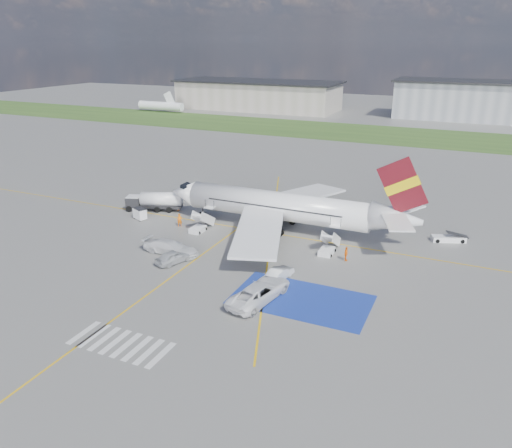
% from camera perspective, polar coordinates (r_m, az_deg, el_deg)
% --- Properties ---
extents(ground, '(400.00, 400.00, 0.00)m').
position_cam_1_polar(ground, '(58.71, -2.77, -4.95)').
color(ground, '#60605E').
rests_on(ground, ground).
extents(grass_strip, '(400.00, 30.00, 0.01)m').
position_cam_1_polar(grass_strip, '(146.38, 14.59, 9.86)').
color(grass_strip, '#2D4C1E').
rests_on(grass_strip, ground).
extents(taxiway_line_main, '(120.00, 0.20, 0.01)m').
position_cam_1_polar(taxiway_line_main, '(68.72, 1.77, -1.04)').
color(taxiway_line_main, gold).
rests_on(taxiway_line_main, ground).
extents(taxiway_line_cross, '(0.20, 60.00, 0.01)m').
position_cam_1_polar(taxiway_line_cross, '(53.61, -12.52, -8.05)').
color(taxiway_line_cross, gold).
rests_on(taxiway_line_cross, ground).
extents(taxiway_line_diag, '(20.71, 56.45, 0.01)m').
position_cam_1_polar(taxiway_line_diag, '(68.72, 1.77, -1.04)').
color(taxiway_line_diag, gold).
rests_on(taxiway_line_diag, ground).
extents(staging_box, '(14.00, 8.00, 0.01)m').
position_cam_1_polar(staging_box, '(51.94, 5.18, -8.59)').
color(staging_box, navy).
rests_on(staging_box, ground).
extents(crosswalk, '(9.00, 4.00, 0.01)m').
position_cam_1_polar(crosswalk, '(46.53, -15.20, -13.05)').
color(crosswalk, silver).
rests_on(crosswalk, ground).
extents(terminal_west, '(60.00, 22.00, 10.00)m').
position_cam_1_polar(terminal_west, '(195.16, 0.20, 14.46)').
color(terminal_west, '#9B9586').
rests_on(terminal_west, ground).
extents(terminal_centre, '(48.00, 18.00, 12.00)m').
position_cam_1_polar(terminal_centre, '(183.18, 23.43, 12.77)').
color(terminal_centre, gray).
rests_on(terminal_centre, ground).
extents(airliner, '(36.81, 32.95, 11.92)m').
position_cam_1_polar(airliner, '(68.80, 3.60, 1.95)').
color(airliner, white).
rests_on(airliner, ground).
extents(airstairs_fwd, '(1.90, 5.20, 3.60)m').
position_cam_1_polar(airstairs_fwd, '(69.76, -6.50, -0.29)').
color(airstairs_fwd, white).
rests_on(airstairs_fwd, ground).
extents(airstairs_aft, '(1.90, 5.20, 3.60)m').
position_cam_1_polar(airstairs_aft, '(62.88, 8.20, -2.74)').
color(airstairs_aft, white).
rests_on(airstairs_aft, ground).
extents(fuel_tanker, '(8.82, 5.06, 2.93)m').
position_cam_1_polar(fuel_tanker, '(79.09, -11.49, 2.40)').
color(fuel_tanker, black).
rests_on(fuel_tanker, ground).
extents(gpu_cart, '(2.38, 1.99, 1.71)m').
position_cam_1_polar(gpu_cart, '(75.71, -13.13, 1.09)').
color(gpu_cart, white).
rests_on(gpu_cart, ground).
extents(belt_loader, '(4.75, 3.00, 1.38)m').
position_cam_1_polar(belt_loader, '(70.60, 21.17, -1.59)').
color(belt_loader, white).
rests_on(belt_loader, ground).
extents(car_silver_a, '(3.34, 4.89, 1.55)m').
position_cam_1_polar(car_silver_a, '(60.22, -9.40, -3.73)').
color(car_silver_a, '#ADAFB4').
rests_on(car_silver_a, ground).
extents(car_silver_b, '(2.24, 4.48, 1.41)m').
position_cam_1_polar(car_silver_b, '(55.57, 2.68, -5.67)').
color(car_silver_b, silver).
rests_on(car_silver_b, ground).
extents(van_white_a, '(4.10, 6.96, 2.45)m').
position_cam_1_polar(van_white_a, '(51.12, 0.40, -7.45)').
color(van_white_a, white).
rests_on(van_white_a, ground).
extents(van_white_b, '(5.63, 2.31, 2.20)m').
position_cam_1_polar(van_white_b, '(62.72, -9.71, -2.42)').
color(van_white_b, silver).
rests_on(van_white_b, ground).
extents(crew_fwd, '(0.83, 0.79, 1.91)m').
position_cam_1_polar(crew_fwd, '(71.61, -8.71, 0.43)').
color(crew_fwd, orange).
rests_on(crew_fwd, ground).
extents(crew_nose, '(0.87, 0.98, 1.67)m').
position_cam_1_polar(crew_nose, '(78.54, -8.97, 2.13)').
color(crew_nose, orange).
rests_on(crew_nose, ground).
extents(crew_aft, '(0.50, 1.06, 1.77)m').
position_cam_1_polar(crew_aft, '(60.91, 10.26, -3.38)').
color(crew_aft, orange).
rests_on(crew_aft, ground).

